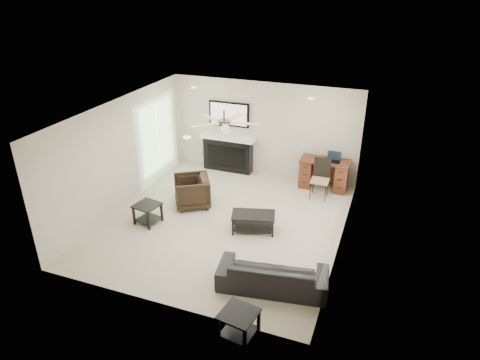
% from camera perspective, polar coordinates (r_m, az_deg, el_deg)
% --- Properties ---
extents(room_shell, '(5.50, 5.54, 2.52)m').
position_cam_1_polar(room_shell, '(8.69, -0.98, 3.94)').
color(room_shell, beige).
rests_on(room_shell, ground).
extents(sofa, '(1.98, 1.01, 0.55)m').
position_cam_1_polar(sofa, '(7.53, 4.38, -12.39)').
color(sofa, black).
rests_on(sofa, ground).
extents(armchair, '(1.09, 1.08, 0.73)m').
position_cam_1_polar(armchair, '(9.99, -6.43, -1.50)').
color(armchair, black).
rests_on(armchair, ground).
extents(coffee_table, '(1.00, 0.72, 0.40)m').
position_cam_1_polar(coffee_table, '(9.04, 1.78, -5.67)').
color(coffee_table, black).
rests_on(coffee_table, ground).
extents(end_table_near, '(0.59, 0.59, 0.45)m').
position_cam_1_polar(end_table_near, '(6.70, -0.16, -18.70)').
color(end_table_near, black).
rests_on(end_table_near, ground).
extents(end_table_left, '(0.58, 0.58, 0.45)m').
position_cam_1_polar(end_table_left, '(9.52, -12.18, -4.40)').
color(end_table_left, black).
rests_on(end_table_left, ground).
extents(fireplace_unit, '(1.52, 0.34, 1.91)m').
position_cam_1_polar(fireplace_unit, '(11.51, -1.66, 5.66)').
color(fireplace_unit, black).
rests_on(fireplace_unit, ground).
extents(desk, '(1.22, 0.56, 0.76)m').
position_cam_1_polar(desk, '(10.94, 11.13, 0.77)').
color(desk, '#3C200F').
rests_on(desk, ground).
extents(desk_chair, '(0.43, 0.45, 0.97)m').
position_cam_1_polar(desk_chair, '(10.40, 10.62, 0.09)').
color(desk_chair, black).
rests_on(desk_chair, ground).
extents(laptop, '(0.33, 0.24, 0.23)m').
position_cam_1_polar(laptop, '(10.70, 12.38, 2.97)').
color(laptop, black).
rests_on(laptop, desk).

